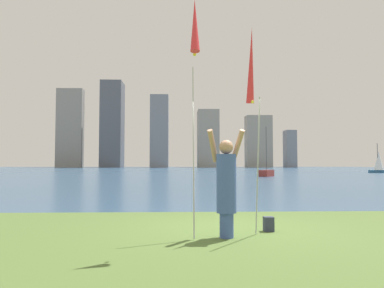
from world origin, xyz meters
The scene contains 13 objects.
ground centered at (0.00, 50.95, -0.06)m, with size 120.00×138.00×0.12m.
person centered at (-0.22, -0.93, 0.97)m, with size 0.72×0.53×1.97m.
kite_flag_left centered at (-0.81, -1.42, 3.55)m, with size 0.16×1.03×4.18m.
kite_flag_right centered at (0.38, -0.32, 3.23)m, with size 0.16×0.99×4.05m.
bag centered at (0.69, -0.35, 0.14)m, with size 0.19×0.17×0.28m.
sailboat_3 centered at (26.33, 42.19, 1.42)m, with size 2.55×1.44×4.04m.
sailboat_4 centered at (7.71, 29.16, 0.36)m, with size 1.92×2.34×4.98m.
skyline_tower_0 centered at (-33.30, 102.83, 11.66)m, with size 7.55×3.16×23.31m.
skyline_tower_1 centered at (-20.99, 103.68, 12.80)m, with size 6.17×7.92×25.59m.
skyline_tower_2 centered at (-6.63, 98.86, 10.37)m, with size 5.15×5.36×20.74m.
skyline_tower_3 centered at (7.57, 101.41, 8.43)m, with size 6.14×7.11×16.86m.
skyline_tower_4 centered at (22.89, 102.74, 7.74)m, with size 7.57×4.98×15.48m.
skyline_tower_5 centered at (32.53, 102.94, 5.58)m, with size 3.09×4.34×11.16m.
Camera 1 is at (-1.08, -7.65, 1.35)m, focal length 34.66 mm.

